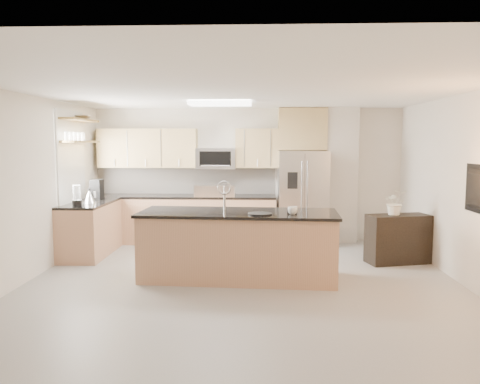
{
  "coord_description": "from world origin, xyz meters",
  "views": [
    {
      "loc": [
        0.21,
        -6.0,
        1.93
      ],
      "look_at": [
        -0.07,
        1.3,
        1.16
      ],
      "focal_mm": 35.0,
      "sensor_mm": 36.0,
      "label": 1
    }
  ],
  "objects_px": {
    "refrigerator": "(302,198)",
    "coffee_maker": "(97,190)",
    "island": "(238,245)",
    "platter": "(260,214)",
    "blender": "(77,197)",
    "bowl": "(83,117)",
    "kettle": "(89,197)",
    "credenza": "(398,239)",
    "flower_vase": "(396,196)",
    "range": "(216,218)",
    "television": "(478,190)",
    "microwave": "(216,158)",
    "cup": "(293,210)"
  },
  "relations": [
    {
      "from": "refrigerator",
      "to": "coffee_maker",
      "type": "bearing_deg",
      "value": -171.08
    },
    {
      "from": "island",
      "to": "platter",
      "type": "distance_m",
      "value": 0.62
    },
    {
      "from": "blender",
      "to": "bowl",
      "type": "bearing_deg",
      "value": 101.68
    },
    {
      "from": "kettle",
      "to": "bowl",
      "type": "relative_size",
      "value": 0.71
    },
    {
      "from": "credenza",
      "to": "flower_vase",
      "type": "distance_m",
      "value": 0.7
    },
    {
      "from": "range",
      "to": "blender",
      "type": "relative_size",
      "value": 3.32
    },
    {
      "from": "platter",
      "to": "flower_vase",
      "type": "xyz_separation_m",
      "value": [
        2.16,
        1.18,
        0.12
      ]
    },
    {
      "from": "island",
      "to": "television",
      "type": "relative_size",
      "value": 2.64
    },
    {
      "from": "coffee_maker",
      "to": "flower_vase",
      "type": "xyz_separation_m",
      "value": [
        5.09,
        -0.82,
        0.0
      ]
    },
    {
      "from": "microwave",
      "to": "bowl",
      "type": "relative_size",
      "value": 2.15
    },
    {
      "from": "coffee_maker",
      "to": "credenza",
      "type": "bearing_deg",
      "value": -8.78
    },
    {
      "from": "microwave",
      "to": "blender",
      "type": "bearing_deg",
      "value": -139.77
    },
    {
      "from": "island",
      "to": "kettle",
      "type": "bearing_deg",
      "value": 158.73
    },
    {
      "from": "coffee_maker",
      "to": "television",
      "type": "distance_m",
      "value": 6.14
    },
    {
      "from": "microwave",
      "to": "television",
      "type": "distance_m",
      "value": 4.79
    },
    {
      "from": "cup",
      "to": "platter",
      "type": "distance_m",
      "value": 0.45
    },
    {
      "from": "blender",
      "to": "refrigerator",
      "type": "bearing_deg",
      "value": 23.0
    },
    {
      "from": "coffee_maker",
      "to": "bowl",
      "type": "distance_m",
      "value": 1.31
    },
    {
      "from": "island",
      "to": "cup",
      "type": "bearing_deg",
      "value": -13.28
    },
    {
      "from": "range",
      "to": "platter",
      "type": "relative_size",
      "value": 3.46
    },
    {
      "from": "platter",
      "to": "television",
      "type": "relative_size",
      "value": 0.31
    },
    {
      "from": "range",
      "to": "coffee_maker",
      "type": "distance_m",
      "value": 2.27
    },
    {
      "from": "platter",
      "to": "microwave",
      "type": "bearing_deg",
      "value": 106.93
    },
    {
      "from": "island",
      "to": "microwave",
      "type": "bearing_deg",
      "value": 105.43
    },
    {
      "from": "cup",
      "to": "coffee_maker",
      "type": "xyz_separation_m",
      "value": [
        -3.38,
        1.98,
        0.07
      ]
    },
    {
      "from": "microwave",
      "to": "flower_vase",
      "type": "height_order",
      "value": "microwave"
    },
    {
      "from": "island",
      "to": "kettle",
      "type": "xyz_separation_m",
      "value": [
        -2.56,
        1.18,
        0.55
      ]
    },
    {
      "from": "flower_vase",
      "to": "credenza",
      "type": "bearing_deg",
      "value": 19.78
    },
    {
      "from": "platter",
      "to": "flower_vase",
      "type": "relative_size",
      "value": 0.54
    },
    {
      "from": "platter",
      "to": "television",
      "type": "distance_m",
      "value": 2.74
    },
    {
      "from": "refrigerator",
      "to": "television",
      "type": "relative_size",
      "value": 1.65
    },
    {
      "from": "credenza",
      "to": "blender",
      "type": "relative_size",
      "value": 2.86
    },
    {
      "from": "range",
      "to": "coffee_maker",
      "type": "height_order",
      "value": "coffee_maker"
    },
    {
      "from": "bowl",
      "to": "flower_vase",
      "type": "relative_size",
      "value": 0.58
    },
    {
      "from": "island",
      "to": "cup",
      "type": "height_order",
      "value": "island"
    },
    {
      "from": "blender",
      "to": "coffee_maker",
      "type": "distance_m",
      "value": 1.0
    },
    {
      "from": "platter",
      "to": "flower_vase",
      "type": "height_order",
      "value": "flower_vase"
    },
    {
      "from": "flower_vase",
      "to": "television",
      "type": "bearing_deg",
      "value": -72.96
    },
    {
      "from": "microwave",
      "to": "kettle",
      "type": "bearing_deg",
      "value": -146.59
    },
    {
      "from": "television",
      "to": "cup",
      "type": "bearing_deg",
      "value": 77.22
    },
    {
      "from": "island",
      "to": "range",
      "type": "bearing_deg",
      "value": 106.04
    },
    {
      "from": "flower_vase",
      "to": "television",
      "type": "height_order",
      "value": "television"
    },
    {
      "from": "television",
      "to": "credenza",
      "type": "bearing_deg",
      "value": 14.75
    },
    {
      "from": "range",
      "to": "flower_vase",
      "type": "distance_m",
      "value": 3.39
    },
    {
      "from": "island",
      "to": "platter",
      "type": "bearing_deg",
      "value": -34.85
    },
    {
      "from": "platter",
      "to": "coffee_maker",
      "type": "xyz_separation_m",
      "value": [
        -2.93,
        2.0,
        0.12
      ]
    },
    {
      "from": "range",
      "to": "bowl",
      "type": "xyz_separation_m",
      "value": [
        -2.25,
        -0.78,
        1.91
      ]
    },
    {
      "from": "microwave",
      "to": "refrigerator",
      "type": "xyz_separation_m",
      "value": [
        1.66,
        -0.17,
        -0.74
      ]
    },
    {
      "from": "credenza",
      "to": "coffee_maker",
      "type": "bearing_deg",
      "value": 157.28
    },
    {
      "from": "blender",
      "to": "television",
      "type": "height_order",
      "value": "television"
    }
  ]
}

